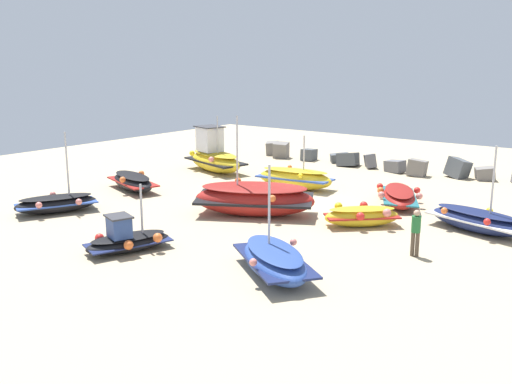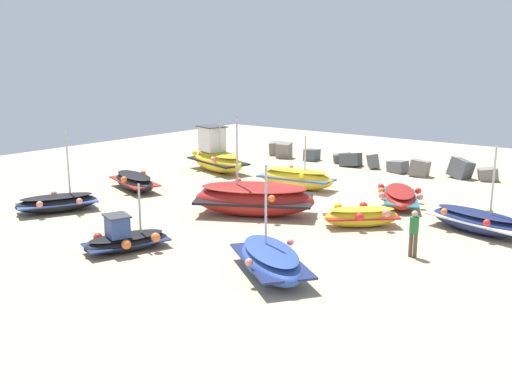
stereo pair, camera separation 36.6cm
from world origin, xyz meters
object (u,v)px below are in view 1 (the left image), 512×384
(fishing_boat_5, at_px, (133,182))
(person_walking, at_px, (416,230))
(fishing_boat_2, at_px, (399,196))
(fishing_boat_9, at_px, (127,240))
(fishing_boat_4, at_px, (214,157))
(fishing_boat_8, at_px, (477,220))
(fishing_boat_1, at_px, (56,203))
(fishing_boat_7, at_px, (295,178))
(fishing_boat_0, at_px, (254,199))
(fishing_boat_3, at_px, (274,260))
(fishing_boat_6, at_px, (362,216))

(fishing_boat_5, relative_size, person_walking, 2.47)
(fishing_boat_2, relative_size, fishing_boat_9, 1.28)
(fishing_boat_4, bearing_deg, fishing_boat_8, -174.58)
(fishing_boat_1, distance_m, fishing_boat_7, 12.08)
(fishing_boat_0, xyz_separation_m, fishing_boat_9, (-0.64, -6.69, -0.32))
(fishing_boat_1, xyz_separation_m, fishing_boat_3, (12.29, -0.38, 0.07))
(fishing_boat_0, height_order, fishing_boat_1, fishing_boat_0)
(fishing_boat_6, bearing_deg, fishing_boat_1, 163.85)
(fishing_boat_4, height_order, fishing_boat_6, fishing_boat_4)
(fishing_boat_8, bearing_deg, fishing_boat_6, 43.48)
(fishing_boat_3, bearing_deg, person_walking, 92.15)
(fishing_boat_3, bearing_deg, fishing_boat_4, 172.60)
(fishing_boat_1, xyz_separation_m, fishing_boat_5, (-0.75, 5.11, 0.04))
(fishing_boat_1, xyz_separation_m, fishing_boat_9, (6.73, -1.66, 0.00))
(fishing_boat_0, relative_size, fishing_boat_7, 1.31)
(fishing_boat_0, height_order, fishing_boat_9, fishing_boat_0)
(fishing_boat_7, bearing_deg, fishing_boat_9, 85.78)
(fishing_boat_3, distance_m, fishing_boat_4, 17.80)
(person_walking, bearing_deg, fishing_boat_0, 75.05)
(fishing_boat_7, relative_size, fishing_boat_8, 1.01)
(fishing_boat_0, bearing_deg, fishing_boat_9, -124.39)
(fishing_boat_8, xyz_separation_m, fishing_boat_9, (-9.26, -10.08, -0.05))
(fishing_boat_4, relative_size, person_walking, 3.02)
(fishing_boat_0, distance_m, fishing_boat_3, 7.32)
(fishing_boat_3, relative_size, fishing_boat_7, 0.96)
(fishing_boat_3, xyz_separation_m, fishing_boat_5, (-13.04, 5.49, -0.02))
(fishing_boat_0, distance_m, fishing_boat_4, 10.53)
(fishing_boat_2, distance_m, fishing_boat_5, 13.64)
(fishing_boat_8, bearing_deg, fishing_boat_0, 36.96)
(fishing_boat_1, xyz_separation_m, person_walking, (15.18, 4.05, 0.54))
(fishing_boat_4, bearing_deg, fishing_boat_9, 135.82)
(fishing_boat_9, bearing_deg, fishing_boat_6, 166.04)
(fishing_boat_2, distance_m, fishing_boat_4, 12.54)
(fishing_boat_6, relative_size, person_walking, 1.79)
(fishing_boat_6, height_order, fishing_boat_7, fishing_boat_7)
(fishing_boat_2, distance_m, fishing_boat_8, 4.85)
(fishing_boat_4, xyz_separation_m, person_walking, (15.97, -7.64, 0.07))
(fishing_boat_4, relative_size, fishing_boat_8, 1.17)
(fishing_boat_2, height_order, fishing_boat_3, fishing_boat_3)
(person_walking, bearing_deg, fishing_boat_7, 47.31)
(fishing_boat_9, bearing_deg, fishing_boat_3, 122.43)
(person_walking, bearing_deg, fishing_boat_2, 19.94)
(fishing_boat_5, height_order, fishing_boat_6, fishing_boat_5)
(fishing_boat_6, distance_m, fishing_boat_9, 9.54)
(fishing_boat_1, bearing_deg, fishing_boat_0, 149.66)
(fishing_boat_7, height_order, fishing_boat_9, fishing_boat_7)
(fishing_boat_5, bearing_deg, fishing_boat_8, 29.61)
(fishing_boat_9, distance_m, person_walking, 10.21)
(fishing_boat_2, bearing_deg, fishing_boat_9, 131.23)
(fishing_boat_1, distance_m, fishing_boat_5, 5.17)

